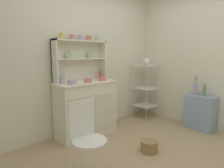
# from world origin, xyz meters

# --- Properties ---
(ground_plane) EXTENTS (3.84, 3.84, 0.00)m
(ground_plane) POSITION_xyz_m (0.00, 0.00, 0.00)
(ground_plane) COLOR tan
(ground_plane) RESTS_ON ground
(wall_back) EXTENTS (3.84, 0.05, 2.50)m
(wall_back) POSITION_xyz_m (0.00, 1.62, 1.25)
(wall_back) COLOR silver
(wall_back) RESTS_ON ground
(wall_right) EXTENTS (0.05, 3.84, 2.50)m
(wall_right) POSITION_xyz_m (1.62, 0.00, 1.25)
(wall_right) COLOR silver
(wall_right) RESTS_ON ground
(hutch_cabinet) EXTENTS (1.01, 0.45, 0.89)m
(hutch_cabinet) POSITION_xyz_m (-0.21, 1.37, 0.46)
(hutch_cabinet) COLOR silver
(hutch_cabinet) RESTS_ON ground
(hutch_shelf_unit) EXTENTS (0.94, 0.18, 0.66)m
(hutch_shelf_unit) POSITION_xyz_m (-0.21, 1.53, 1.28)
(hutch_shelf_unit) COLOR silver
(hutch_shelf_unit) RESTS_ON hutch_cabinet
(bakers_rack) EXTENTS (0.41, 0.40, 1.11)m
(bakers_rack) POSITION_xyz_m (1.26, 1.30, 0.68)
(bakers_rack) COLOR silver
(bakers_rack) RESTS_ON ground
(side_shelf_blue) EXTENTS (0.28, 0.48, 0.61)m
(side_shelf_blue) POSITION_xyz_m (1.44, 0.21, 0.31)
(side_shelf_blue) COLOR #849EBC
(side_shelf_blue) RESTS_ON ground
(wire_chair) EXTENTS (0.36, 0.36, 0.85)m
(wire_chair) POSITION_xyz_m (-0.87, 0.40, 0.52)
(wire_chair) COLOR white
(wire_chair) RESTS_ON ground
(floor_basket) EXTENTS (0.24, 0.24, 0.15)m
(floor_basket) POSITION_xyz_m (0.11, 0.31, 0.08)
(floor_basket) COLOR #93754C
(floor_basket) RESTS_ON ground
(cup_gold_0) EXTENTS (0.10, 0.08, 0.09)m
(cup_gold_0) POSITION_xyz_m (-0.53, 1.49, 1.60)
(cup_gold_0) COLOR #DBB760
(cup_gold_0) RESTS_ON hutch_shelf_unit
(cup_rose_1) EXTENTS (0.09, 0.08, 0.08)m
(cup_rose_1) POSITION_xyz_m (-0.36, 1.49, 1.60)
(cup_rose_1) COLOR #D17A84
(cup_rose_1) RESTS_ON hutch_shelf_unit
(cup_lilac_2) EXTENTS (0.09, 0.08, 0.08)m
(cup_lilac_2) POSITION_xyz_m (-0.21, 1.49, 1.60)
(cup_lilac_2) COLOR #B79ECC
(cup_lilac_2) RESTS_ON hutch_shelf_unit
(cup_terracotta_3) EXTENTS (0.10, 0.08, 0.08)m
(cup_terracotta_3) POSITION_xyz_m (-0.04, 1.49, 1.60)
(cup_terracotta_3) COLOR #C67556
(cup_terracotta_3) RESTS_ON hutch_shelf_unit
(cup_sage_4) EXTENTS (0.08, 0.06, 0.08)m
(cup_sage_4) POSITION_xyz_m (0.13, 1.49, 1.60)
(cup_sage_4) COLOR #9EB78E
(cup_sage_4) RESTS_ON hutch_shelf_unit
(bowl_mixing_large) EXTENTS (0.14, 0.14, 0.06)m
(bowl_mixing_large) POSITION_xyz_m (-0.50, 1.29, 0.92)
(bowl_mixing_large) COLOR #B79ECC
(bowl_mixing_large) RESTS_ON hutch_cabinet
(bowl_floral_medium) EXTENTS (0.13, 0.13, 0.06)m
(bowl_floral_medium) POSITION_xyz_m (-0.21, 1.29, 0.93)
(bowl_floral_medium) COLOR #D17A84
(bowl_floral_medium) RESTS_ON hutch_cabinet
(bowl_cream_small) EXTENTS (0.14, 0.14, 0.05)m
(bowl_cream_small) POSITION_xyz_m (0.09, 1.29, 0.92)
(bowl_cream_small) COLOR #D17A84
(bowl_cream_small) RESTS_ON hutch_cabinet
(jam_bottle) EXTENTS (0.05, 0.05, 0.17)m
(jam_bottle) POSITION_xyz_m (0.17, 1.45, 0.96)
(jam_bottle) COLOR #B74C47
(jam_bottle) RESTS_ON hutch_cabinet
(utensil_jar) EXTENTS (0.08, 0.08, 0.25)m
(utensil_jar) POSITION_xyz_m (-0.58, 1.45, 0.95)
(utensil_jar) COLOR #B2B7C6
(utensil_jar) RESTS_ON hutch_cabinet
(porcelain_teapot) EXTENTS (0.23, 0.14, 0.16)m
(porcelain_teapot) POSITION_xyz_m (1.25, 1.30, 1.18)
(porcelain_teapot) COLOR white
(porcelain_teapot) RESTS_ON bakers_rack
(flower_vase) EXTENTS (0.07, 0.07, 0.33)m
(flower_vase) POSITION_xyz_m (1.44, 0.33, 0.73)
(flower_vase) COLOR #B79ECC
(flower_vase) RESTS_ON side_shelf_blue
(oil_bottle) EXTENTS (0.06, 0.06, 0.22)m
(oil_bottle) POSITION_xyz_m (1.44, 0.16, 0.70)
(oil_bottle) COLOR #6B8C60
(oil_bottle) RESTS_ON side_shelf_blue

